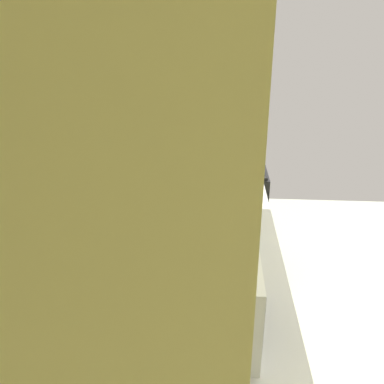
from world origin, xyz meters
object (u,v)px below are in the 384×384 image
Objects in this scene: microwave at (209,284)px; kettle at (226,197)px; oven_range at (221,220)px; bowl at (227,236)px.

microwave reaches higher than kettle.
microwave reaches higher than oven_range.
kettle is (0.40, 0.00, 0.03)m from bowl.
kettle is (-0.76, -0.02, 0.52)m from oven_range.
kettle is at bearing -4.19° from microwave.
microwave is 3.30× the size of kettle.
microwave is 0.97m from kettle.
microwave is at bearing 178.43° from oven_range.
microwave reaches higher than bowl.
bowl is 0.40m from kettle.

